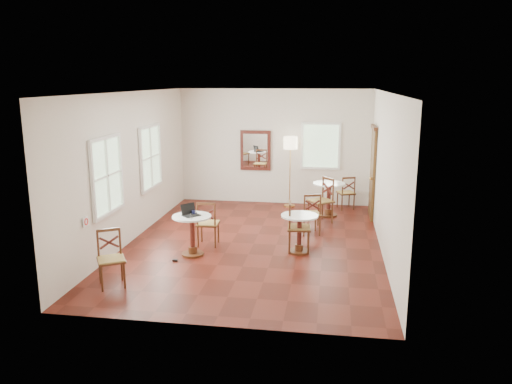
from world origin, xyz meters
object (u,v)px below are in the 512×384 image
chair_back_b (322,200)px  water_glass (191,216)px  chair_near_a (208,223)px  navy_mug (194,213)px  chair_mid_a (310,214)px  cafe_table_mid (299,229)px  floor_lamp (290,148)px  cafe_table_near (192,231)px  chair_near_b (111,259)px  chair_mid_b (298,227)px  cafe_table_back (329,196)px  laptop (190,213)px  mouse (189,213)px  power_adapter (175,260)px  chair_back_a (346,193)px

chair_back_b → water_glass: bearing=-75.7°
chair_near_a → navy_mug: chair_near_a is taller
chair_mid_a → cafe_table_mid: bearing=65.3°
floor_lamp → chair_back_b: bearing=-58.1°
chair_back_b → cafe_table_near: bearing=-78.6°
chair_near_b → navy_mug: size_ratio=8.89×
cafe_table_near → chair_near_a: 0.62m
chair_mid_b → cafe_table_back: bearing=-15.8°
cafe_table_near → laptop: bearing=148.6°
chair_near_a → chair_back_b: chair_back_b is taller
cafe_table_mid → navy_mug: 2.02m
floor_lamp → mouse: 4.23m
mouse → power_adapter: bearing=-123.0°
laptop → navy_mug: 0.08m
cafe_table_back → chair_mid_b: (-0.55, -2.66, -0.03)m
chair_near_a → navy_mug: (-0.13, -0.52, 0.35)m
laptop → mouse: bearing=68.6°
cafe_table_mid → floor_lamp: 3.73m
chair_back_a → floor_lamp: (-1.44, 0.04, 1.11)m
water_glass → power_adapter: bearing=-150.3°
cafe_table_back → chair_near_a: 3.49m
chair_mid_a → floor_lamp: 2.65m
floor_lamp → cafe_table_mid: bearing=-82.1°
laptop → floor_lamp: bearing=21.2°
cafe_table_near → chair_back_b: 3.50m
chair_near_b → chair_mid_b: chair_mid_b is taller
laptop → power_adapter: 0.92m
cafe_table_mid → navy_mug: (-1.95, -0.37, 0.35)m
chair_back_a → water_glass: bearing=34.9°
cafe_table_mid → mouse: size_ratio=7.11×
chair_near_b → water_glass: bearing=24.8°
navy_mug → water_glass: 0.30m
cafe_table_back → chair_near_b: 5.84m
water_glass → chair_mid_b: bearing=21.7°
chair_near_b → mouse: 1.91m
chair_near_a → chair_near_b: size_ratio=1.00×
chair_mid_b → chair_back_a: (0.99, 3.41, -0.05)m
chair_mid_b → water_glass: (-1.88, -0.75, 0.34)m
chair_back_b → laptop: (-2.37, -2.59, 0.30)m
laptop → chair_mid_b: bearing=-33.4°
power_adapter → chair_mid_a: bearing=40.9°
cafe_table_mid → chair_mid_a: bearing=82.8°
power_adapter → laptop: bearing=64.7°
chair_near_b → chair_back_b: bearing=22.1°
cafe_table_near → chair_mid_b: (1.93, 0.53, 0.00)m
chair_near_a → mouse: 0.62m
cafe_table_back → chair_mid_a: bearing=-103.4°
cafe_table_back → floor_lamp: floor_lamp is taller
mouse → cafe_table_near: bearing=-73.6°
chair_near_a → chair_mid_b: chair_mid_b is taller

